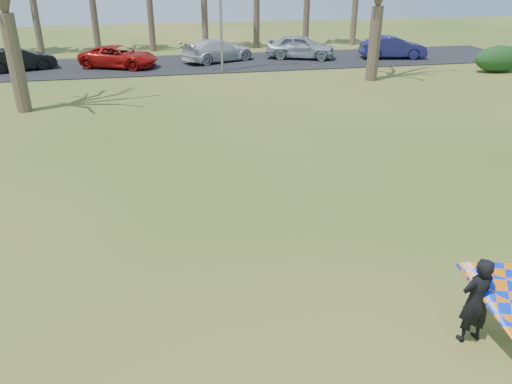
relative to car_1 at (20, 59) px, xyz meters
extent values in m
plane|color=#275212|center=(10.11, -24.73, -0.74)|extent=(100.00, 100.00, 0.00)
cube|color=black|center=(10.11, 0.27, -0.71)|extent=(46.00, 7.00, 0.06)
cylinder|color=#4E412F|center=(2.11, -9.73, 1.36)|extent=(0.64, 0.64, 4.20)
cylinder|color=#4A3A2C|center=(20.11, -6.73, 1.26)|extent=(0.64, 0.64, 3.99)
cylinder|color=gray|center=(12.11, -2.73, 3.26)|extent=(0.16, 0.16, 8.00)
ellipsoid|color=#143815|center=(28.65, -6.08, 0.06)|extent=(3.18, 1.44, 1.59)
imported|color=black|center=(0.00, 0.00, 0.00)|extent=(4.35, 2.75, 1.35)
imported|color=#A9110D|center=(5.90, -0.24, -0.01)|extent=(5.31, 3.96, 1.34)
imported|color=silver|center=(12.32, 0.65, 0.05)|extent=(5.39, 3.94, 1.45)
imported|color=#99A0A6|center=(18.03, 0.59, 0.12)|extent=(5.05, 3.49, 1.60)
imported|color=#1B1B51|center=(24.32, -0.56, 0.06)|extent=(4.66, 2.27, 1.47)
imported|color=black|center=(13.02, -27.29, 0.10)|extent=(0.64, 0.45, 1.67)
cone|color=#052CF4|center=(13.47, -27.54, 0.11)|extent=(2.13, 2.39, 2.02)
camera|label=1|loc=(7.92, -33.38, 5.37)|focal=35.00mm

